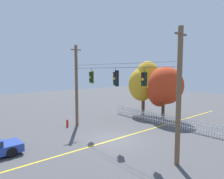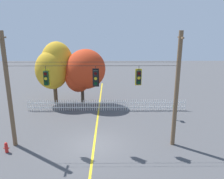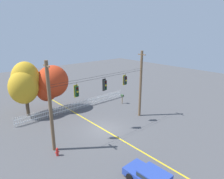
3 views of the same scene
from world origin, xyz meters
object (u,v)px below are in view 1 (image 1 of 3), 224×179
traffic_signal_southbound_primary (116,78)px  autumn_maple_mid (164,87)px  autumn_maple_near_fence (145,82)px  fire_hydrant (67,123)px  traffic_signal_northbound_secondary (144,79)px  traffic_signal_eastbound_side (91,77)px

traffic_signal_southbound_primary → autumn_maple_mid: size_ratio=0.24×
autumn_maple_near_fence → fire_hydrant: (-1.15, -10.22, -3.73)m
traffic_signal_northbound_secondary → autumn_maple_near_fence: 12.11m
traffic_signal_northbound_secondary → autumn_maple_near_fence: autumn_maple_near_fence is taller
autumn_maple_near_fence → traffic_signal_southbound_primary: bearing=-61.8°
fire_hydrant → traffic_signal_southbound_primary: bearing=9.4°
traffic_signal_northbound_secondary → autumn_maple_near_fence: bearing=130.2°
autumn_maple_mid → fire_hydrant: 11.24m
traffic_signal_eastbound_side → traffic_signal_southbound_primary: 3.30m
traffic_signal_eastbound_side → traffic_signal_southbound_primary: bearing=0.0°
traffic_signal_eastbound_side → traffic_signal_southbound_primary: (3.30, 0.00, -0.00)m
autumn_maple_near_fence → fire_hydrant: size_ratio=9.03×
autumn_maple_near_fence → traffic_signal_eastbound_side: bearing=-79.9°
traffic_signal_northbound_secondary → autumn_maple_mid: (-4.66, 8.85, -1.33)m
fire_hydrant → traffic_signal_northbound_secondary: bearing=6.4°
traffic_signal_southbound_primary → traffic_signal_northbound_secondary: size_ratio=1.07×
traffic_signal_eastbound_side → traffic_signal_northbound_secondary: size_ratio=1.04×
traffic_signal_northbound_secondary → fire_hydrant: bearing=-173.6°
traffic_signal_eastbound_side → traffic_signal_northbound_secondary: (6.16, -0.00, 0.03)m
traffic_signal_southbound_primary → traffic_signal_northbound_secondary: bearing=-0.0°
traffic_signal_northbound_secondary → autumn_maple_mid: size_ratio=0.23×
autumn_maple_near_fence → traffic_signal_northbound_secondary: bearing=-49.8°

